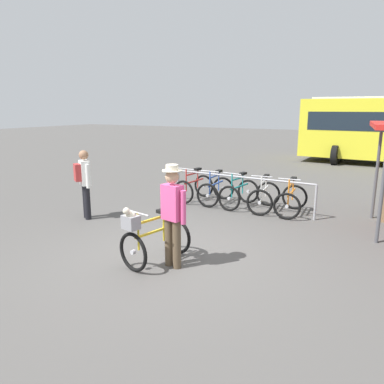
% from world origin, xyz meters
% --- Properties ---
extents(ground_plane, '(80.00, 80.00, 0.00)m').
position_xyz_m(ground_plane, '(0.00, 0.00, 0.00)').
color(ground_plane, '#514F4C').
extents(bike_rack_rail, '(3.91, 0.25, 0.88)m').
position_xyz_m(bike_rack_rail, '(-0.08, 3.55, 0.68)').
color(bike_rack_rail, '#99999E').
rests_on(bike_rack_rail, ground).
extents(racked_bike_red, '(0.78, 1.16, 0.97)m').
position_xyz_m(racked_bike_red, '(-1.58, 3.80, 0.37)').
color(racked_bike_red, black).
rests_on(racked_bike_red, ground).
extents(racked_bike_blue, '(0.66, 1.10, 0.97)m').
position_xyz_m(racked_bike_blue, '(-0.88, 3.77, 0.37)').
color(racked_bike_blue, black).
rests_on(racked_bike_blue, ground).
extents(racked_bike_teal, '(0.82, 1.20, 0.98)m').
position_xyz_m(racked_bike_teal, '(-0.18, 3.74, 0.37)').
color(racked_bike_teal, black).
rests_on(racked_bike_teal, ground).
extents(racked_bike_white, '(0.77, 1.17, 0.97)m').
position_xyz_m(racked_bike_white, '(0.52, 3.70, 0.37)').
color(racked_bike_white, black).
rests_on(racked_bike_white, ground).
extents(racked_bike_orange, '(0.72, 1.14, 0.97)m').
position_xyz_m(racked_bike_orange, '(1.22, 3.67, 0.37)').
color(racked_bike_orange, black).
rests_on(racked_bike_orange, ground).
extents(featured_bicycle, '(0.89, 1.25, 1.09)m').
position_xyz_m(featured_bicycle, '(-0.12, -0.46, 0.49)').
color(featured_bicycle, black).
rests_on(featured_bicycle, ground).
extents(person_with_featured_bike, '(0.52, 0.32, 1.72)m').
position_xyz_m(person_with_featured_bike, '(0.26, -0.37, 0.95)').
color(person_with_featured_bike, brown).
rests_on(person_with_featured_bike, ground).
extents(pedestrian_with_backpack, '(0.47, 0.45, 1.64)m').
position_xyz_m(pedestrian_with_backpack, '(-3.00, 0.99, 0.94)').
color(pedestrian_with_backpack, black).
rests_on(pedestrian_with_backpack, ground).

